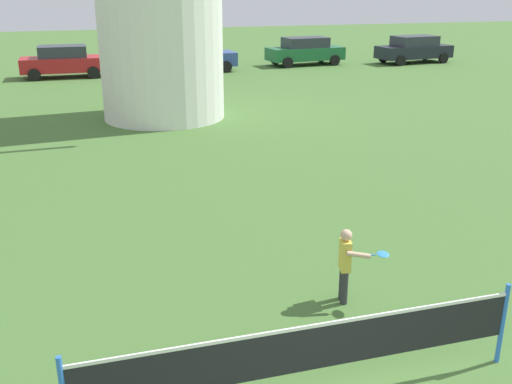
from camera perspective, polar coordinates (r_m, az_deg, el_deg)
tennis_net at (r=6.86m, az=4.88°, el=-14.83°), size 5.26×0.06×1.10m
player_far at (r=8.89m, az=8.71°, el=-6.61°), size 0.69×0.60×1.17m
parked_car_red at (r=31.76m, az=-18.05°, el=11.89°), size 4.09×1.88×1.56m
parked_car_blue at (r=32.43m, az=-5.72°, el=12.87°), size 4.11×1.97×1.56m
parked_car_green at (r=35.03m, az=4.75°, el=13.39°), size 4.49×2.20×1.56m
parked_car_black at (r=37.06m, az=14.96°, el=13.16°), size 4.63×2.28×1.56m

